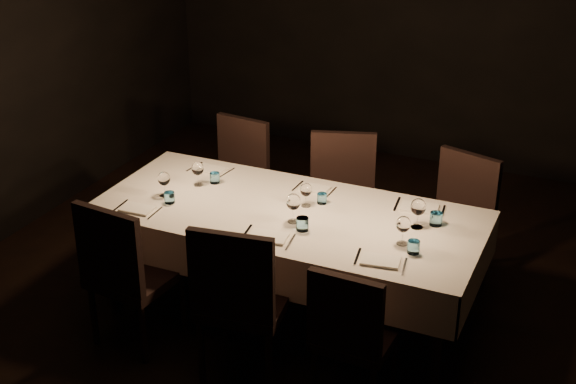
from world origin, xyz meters
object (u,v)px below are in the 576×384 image
at_px(chair_far_left, 236,174).
at_px(chair_far_center, 342,196).
at_px(dining_table, 288,222).
at_px(chair_near_center, 240,296).
at_px(chair_far_right, 457,215).
at_px(chair_near_right, 351,330).
at_px(chair_near_left, 125,269).

distance_m(chair_far_left, chair_far_center, 0.92).
xyz_separation_m(dining_table, chair_near_center, (0.03, -0.76, -0.12)).
distance_m(chair_far_left, chair_far_right, 1.77).
relative_size(chair_far_left, chair_far_right, 0.99).
height_order(chair_near_right, chair_far_left, chair_far_left).
bearing_deg(chair_near_left, chair_near_center, -173.92).
bearing_deg(chair_far_left, dining_table, -39.01).
distance_m(chair_near_left, chair_far_right, 2.33).
bearing_deg(chair_far_center, dining_table, -114.11).
relative_size(chair_near_left, chair_far_center, 1.01).
bearing_deg(chair_near_left, chair_far_center, -112.44).
distance_m(chair_near_center, chair_far_center, 1.54).
bearing_deg(chair_near_right, chair_near_center, 4.85).
bearing_deg(chair_far_center, chair_near_left, -136.92).
bearing_deg(chair_far_right, chair_far_center, -158.84).
height_order(chair_near_right, chair_far_right, chair_far_right).
distance_m(dining_table, chair_near_left, 1.08).
height_order(chair_near_left, chair_far_right, chair_near_left).
bearing_deg(chair_near_center, dining_table, -95.64).
distance_m(chair_near_left, chair_near_right, 1.47).
xyz_separation_m(chair_near_center, chair_near_right, (0.68, 0.03, -0.07)).
distance_m(dining_table, chair_far_center, 0.80).
height_order(dining_table, chair_near_center, chair_near_center).
xyz_separation_m(chair_far_center, chair_far_right, (0.85, 0.06, -0.02)).
bearing_deg(chair_far_center, chair_near_right, -85.77).
height_order(chair_near_left, chair_near_center, chair_near_center).
distance_m(chair_near_left, chair_far_center, 1.76).
xyz_separation_m(chair_near_left, chair_far_left, (-0.07, 1.62, -0.02)).
height_order(dining_table, chair_near_left, chair_near_left).
bearing_deg(chair_far_left, chair_far_center, 2.27).
relative_size(dining_table, chair_near_center, 2.42).
bearing_deg(chair_far_right, chair_far_left, -163.36).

